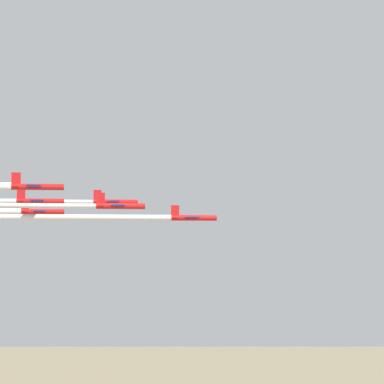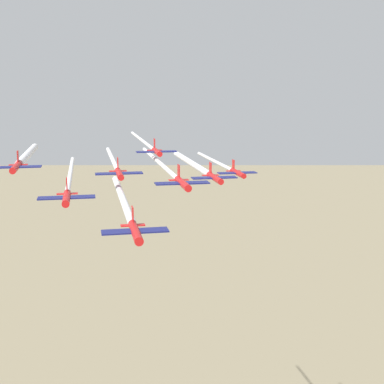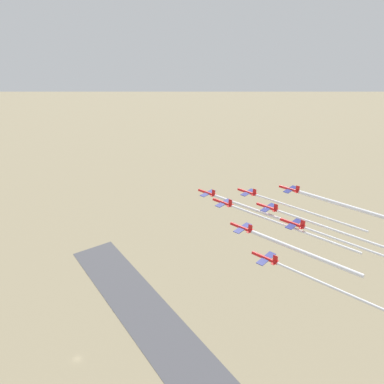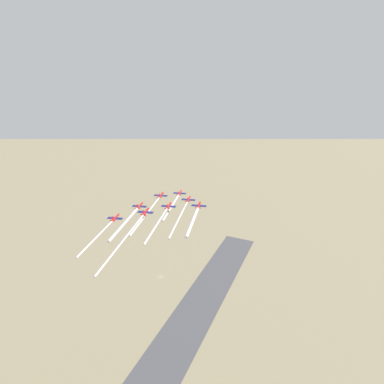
{
  "view_description": "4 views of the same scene",
  "coord_description": "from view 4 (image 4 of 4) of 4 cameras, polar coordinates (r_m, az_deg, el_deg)",
  "views": [
    {
      "loc": [
        23.84,
        218.21,
        109.21
      ],
      "look_at": [
        52.34,
        54.5,
        119.35
      ],
      "focal_mm": 85.0,
      "sensor_mm": 36.0,
      "label": 1
    },
    {
      "loc": [
        -7.41,
        40.04,
        130.55
      ],
      "look_at": [
        55.91,
        47.08,
        118.89
      ],
      "focal_mm": 50.0,
      "sensor_mm": 36.0,
      "label": 2
    },
    {
      "loc": [
        167.34,
        -24.01,
        179.71
      ],
      "look_at": [
        47.41,
        49.15,
        114.08
      ],
      "focal_mm": 35.0,
      "sensor_mm": 36.0,
      "label": 3
    },
    {
      "loc": [
        204.34,
        141.84,
        180.31
      ],
      "look_at": [
        46.98,
        59.22,
        114.59
      ],
      "focal_mm": 28.0,
      "sensor_mm": 36.0,
      "label": 4
    }
  ],
  "objects": [
    {
      "name": "jet_0",
      "position": [
        187.55,
        -2.35,
        -0.21
      ],
      "size": [
        8.46,
        8.21,
        2.85
      ],
      "rotation": [
        0.0,
        0.0,
        1.88
      ],
      "color": "red"
    },
    {
      "name": "smoke_trail_6",
      "position": [
        141.75,
        -17.77,
        -8.26
      ],
      "size": [
        32.04,
        10.89,
        0.76
      ],
      "rotation": [
        0.0,
        0.0,
        1.88
      ],
      "color": "white"
    },
    {
      "name": "smoke_trail_4",
      "position": [
        141.5,
        -6.72,
        -6.21
      ],
      "size": [
        35.92,
        12.2,
        0.85
      ],
      "rotation": [
        0.0,
        0.0,
        1.88
      ],
      "color": "white"
    },
    {
      "name": "jet_4",
      "position": [
        161.24,
        -4.47,
        -2.68
      ],
      "size": [
        8.46,
        8.21,
        2.85
      ],
      "rotation": [
        0.0,
        0.0,
        1.88
      ],
      "color": "red"
    },
    {
      "name": "jet_6",
      "position": [
        158.11,
        -14.43,
        -4.82
      ],
      "size": [
        8.46,
        8.21,
        2.85
      ],
      "rotation": [
        0.0,
        0.0,
        1.88
      ],
      "color": "red"
    },
    {
      "name": "smoke_trail_1",
      "position": [
        152.04,
        -8.68,
        -4.21
      ],
      "size": [
        44.0,
        14.72,
        0.79
      ],
      "rotation": [
        0.0,
        0.0,
        1.88
      ],
      "color": "white"
    },
    {
      "name": "smoke_trail_3",
      "position": [
        148.1,
        -12.74,
        -5.87
      ],
      "size": [
        34.2,
        11.98,
        1.24
      ],
      "rotation": [
        0.0,
        0.0,
        1.88
      ],
      "color": "white"
    },
    {
      "name": "smoke_trail_2",
      "position": [
        149.93,
        -2.46,
        -4.98
      ],
      "size": [
        40.96,
        13.77,
        0.81
      ],
      "rotation": [
        0.0,
        0.0,
        1.88
      ],
      "color": "white"
    },
    {
      "name": "runway_strip",
      "position": [
        251.91,
        -1.92,
        -25.4
      ],
      "size": [
        323.91,
        52.74,
        0.2
      ],
      "rotation": [
        0.0,
        0.0,
        1.63
      ],
      "color": "#47474C",
      "rests_on": "ground_plane"
    },
    {
      "name": "jet_7",
      "position": [
        150.41,
        -8.84,
        -3.78
      ],
      "size": [
        8.46,
        8.21,
        2.85
      ],
      "rotation": [
        0.0,
        0.0,
        1.88
      ],
      "color": "red"
    },
    {
      "name": "jet_1",
      "position": [
        175.66,
        -5.95,
        -0.63
      ],
      "size": [
        8.46,
        8.21,
        2.85
      ],
      "rotation": [
        0.0,
        0.0,
        1.88
      ],
      "color": "red"
    },
    {
      "name": "smoke_trail_7",
      "position": [
        126.59,
        -12.95,
        -8.97
      ],
      "size": [
        47.37,
        15.74,
        0.72
      ],
      "rotation": [
        0.0,
        0.0,
        1.88
      ],
      "color": "white"
    },
    {
      "name": "jet_5",
      "position": [
        157.58,
        1.33,
        -2.58
      ],
      "size": [
        8.46,
        8.21,
        2.85
      ],
      "rotation": [
        0.0,
        0.0,
        1.88
      ],
      "color": "red"
    },
    {
      "name": "jet_2",
      "position": [
        172.61,
        -0.67,
        -1.44
      ],
      "size": [
        8.46,
        8.21,
        2.85
      ],
      "rotation": [
        0.0,
        0.0,
        1.88
      ],
      "color": "red"
    },
    {
      "name": "jet_3",
      "position": [
        166.36,
        -9.96,
        -2.65
      ],
      "size": [
        8.46,
        8.21,
        2.85
      ],
      "rotation": [
        0.0,
        0.0,
        1.88
      ],
      "color": "red"
    },
    {
      "name": "ground_plane",
      "position": [
        307.22,
        -5.94,
        -15.77
      ],
      "size": [
        3000.0,
        3000.0,
        0.0
      ],
      "primitive_type": "plane",
      "color": "gray"
    },
    {
      "name": "smoke_trail_5",
      "position": [
        140.17,
        0.12,
        -5.63
      ],
      "size": [
        29.92,
        10.75,
        1.4
      ],
      "rotation": [
        0.0,
        0.0,
        1.88
      ],
      "color": "white"
    },
    {
      "name": "smoke_trail_0",
      "position": [
        167.46,
        -3.96,
        -2.85
      ],
      "size": [
        35.29,
        12.19,
        1.07
      ],
      "rotation": [
        0.0,
        0.0,
        1.88
      ],
      "color": "white"
    }
  ]
}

